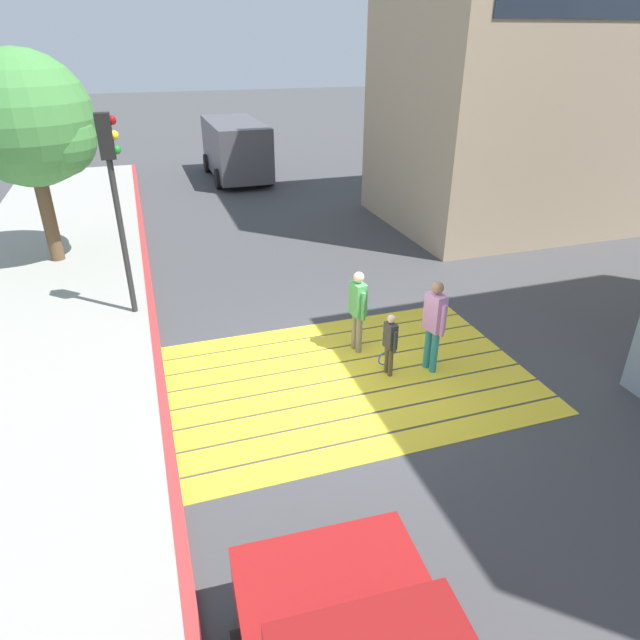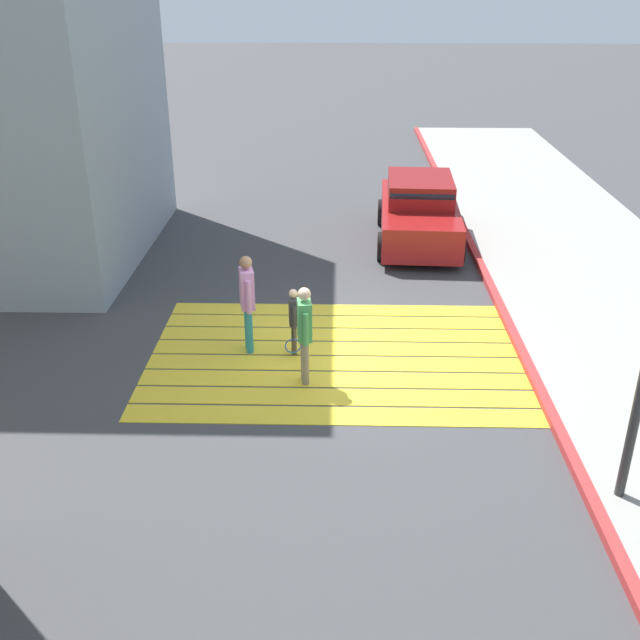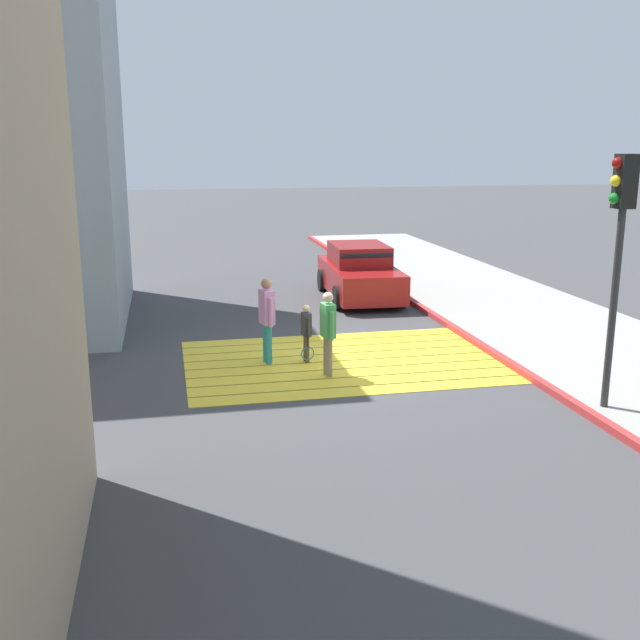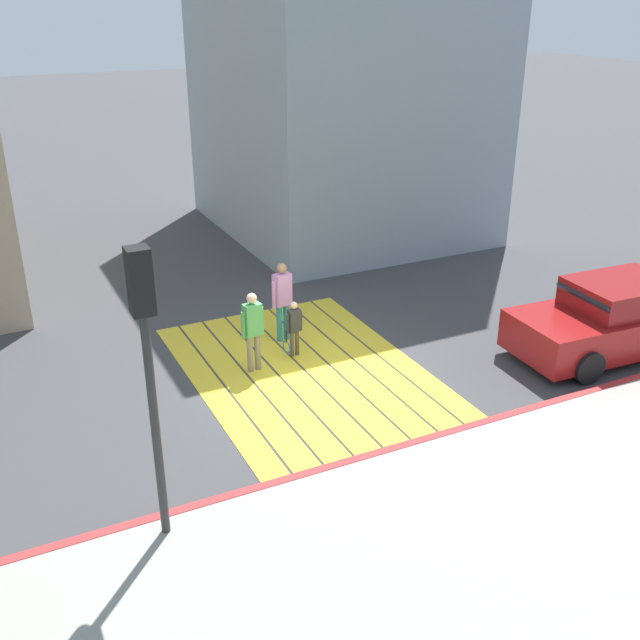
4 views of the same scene
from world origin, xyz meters
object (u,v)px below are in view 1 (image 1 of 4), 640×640
object	(u,v)px
traffic_light_corner	(113,178)
pedestrian_child_with_racket	(390,342)
street_tree	(31,123)
van_down_street	(236,148)
pedestrian_adult_lead	(434,320)
pedestrian_adult_trailing	(358,306)

from	to	relation	value
traffic_light_corner	pedestrian_child_with_racket	size ratio (longest dim) A/B	3.49
street_tree	pedestrian_child_with_racket	bearing A→B (deg)	-51.94
van_down_street	traffic_light_corner	size ratio (longest dim) A/B	1.23
street_tree	pedestrian_child_with_racket	distance (m)	10.34
pedestrian_adult_lead	pedestrian_adult_trailing	size ratio (longest dim) A/B	1.07
van_down_street	street_tree	bearing A→B (deg)	-126.82
pedestrian_child_with_racket	traffic_light_corner	bearing A→B (deg)	137.77
street_tree	pedestrian_child_with_racket	world-z (taller)	street_tree
traffic_light_corner	pedestrian_child_with_racket	xyz separation A→B (m)	(4.30, -3.90, -2.36)
pedestrian_child_with_racket	pedestrian_adult_trailing	bearing A→B (deg)	103.41
van_down_street	pedestrian_child_with_racket	distance (m)	16.34
van_down_street	pedestrian_adult_trailing	xyz separation A→B (m)	(-0.51, -15.35, -0.31)
traffic_light_corner	pedestrian_adult_lead	xyz separation A→B (m)	(5.09, -4.00, -2.01)
van_down_street	pedestrian_adult_trailing	world-z (taller)	van_down_street
pedestrian_child_with_racket	van_down_street	bearing A→B (deg)	89.02
pedestrian_adult_trailing	pedestrian_child_with_racket	size ratio (longest dim) A/B	1.37
pedestrian_adult_trailing	pedestrian_child_with_racket	xyz separation A→B (m)	(0.23, -0.98, -0.29)
van_down_street	pedestrian_adult_trailing	distance (m)	15.36
van_down_street	traffic_light_corner	xyz separation A→B (m)	(-4.57, -12.43, 1.76)
van_down_street	pedestrian_adult_lead	world-z (taller)	van_down_street
street_tree	traffic_light_corner	bearing A→B (deg)	-65.08
pedestrian_adult_trailing	traffic_light_corner	bearing A→B (deg)	144.27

